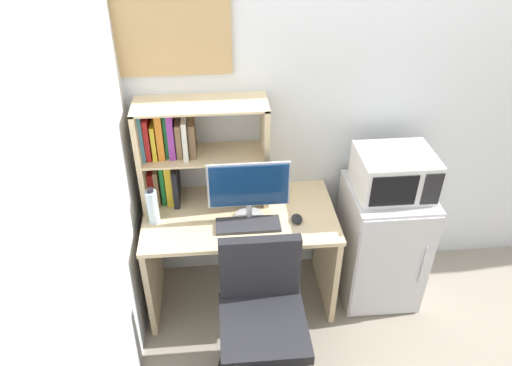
# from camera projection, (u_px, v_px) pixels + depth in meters

# --- Properties ---
(wall_back) EXTENTS (6.40, 0.04, 2.60)m
(wall_back) POSITION_uv_depth(u_px,v_px,m) (446.00, 99.00, 3.07)
(wall_back) COLOR silver
(wall_back) RESTS_ON ground_plane
(wall_left) EXTENTS (0.04, 4.40, 2.60)m
(wall_left) POSITION_uv_depth(u_px,v_px,m) (57.00, 328.00, 1.59)
(wall_left) COLOR silver
(wall_left) RESTS_ON ground_plane
(desk) EXTENTS (1.20, 0.65, 0.74)m
(desk) POSITION_uv_depth(u_px,v_px,m) (240.00, 241.00, 3.13)
(desk) COLOR beige
(desk) RESTS_ON ground_plane
(hutch_bookshelf) EXTENTS (0.79, 0.28, 0.68)m
(hutch_bookshelf) POSITION_uv_depth(u_px,v_px,m) (183.00, 150.00, 2.94)
(hutch_bookshelf) COLOR beige
(hutch_bookshelf) RESTS_ON desk
(monitor) EXTENTS (0.49, 0.18, 0.40)m
(monitor) POSITION_uv_depth(u_px,v_px,m) (249.00, 189.00, 2.85)
(monitor) COLOR #B7B7BC
(monitor) RESTS_ON desk
(keyboard) EXTENTS (0.39, 0.15, 0.02)m
(keyboard) POSITION_uv_depth(u_px,v_px,m) (248.00, 225.00, 2.90)
(keyboard) COLOR #333338
(keyboard) RESTS_ON desk
(computer_mouse) EXTENTS (0.07, 0.09, 0.03)m
(computer_mouse) POSITION_uv_depth(u_px,v_px,m) (297.00, 219.00, 2.93)
(computer_mouse) COLOR black
(computer_mouse) RESTS_ON desk
(water_bottle) EXTENTS (0.07, 0.07, 0.24)m
(water_bottle) POSITION_uv_depth(u_px,v_px,m) (153.00, 206.00, 2.88)
(water_bottle) COLOR silver
(water_bottle) RESTS_ON desk
(mini_fridge) EXTENTS (0.50, 0.55, 0.85)m
(mini_fridge) POSITION_uv_depth(u_px,v_px,m) (381.00, 242.00, 3.25)
(mini_fridge) COLOR silver
(mini_fridge) RESTS_ON ground_plane
(microwave) EXTENTS (0.46, 0.39, 0.27)m
(microwave) POSITION_uv_depth(u_px,v_px,m) (394.00, 173.00, 2.93)
(microwave) COLOR silver
(microwave) RESTS_ON mini_fridge
(desk_chair) EXTENTS (0.55, 0.55, 0.89)m
(desk_chair) POSITION_uv_depth(u_px,v_px,m) (262.00, 326.00, 2.73)
(desk_chair) COLOR black
(desk_chair) RESTS_ON ground_plane
(wall_corkboard) EXTENTS (0.79, 0.02, 0.50)m
(wall_corkboard) POSITION_uv_depth(u_px,v_px,m) (160.00, 32.00, 2.64)
(wall_corkboard) COLOR tan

